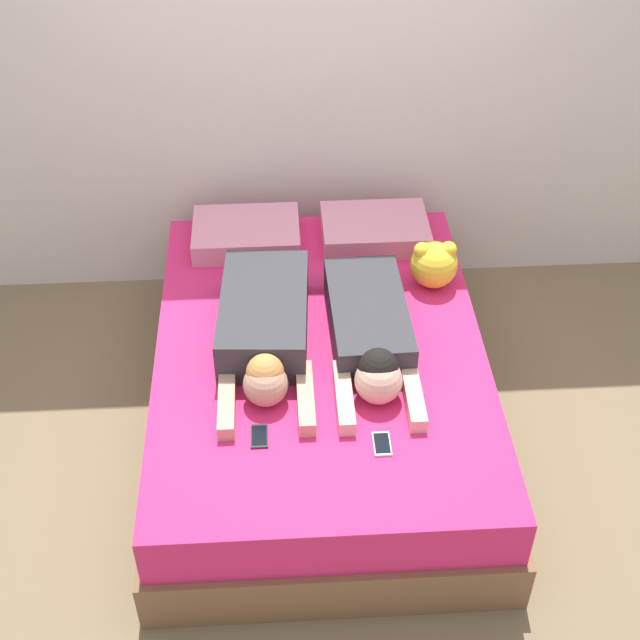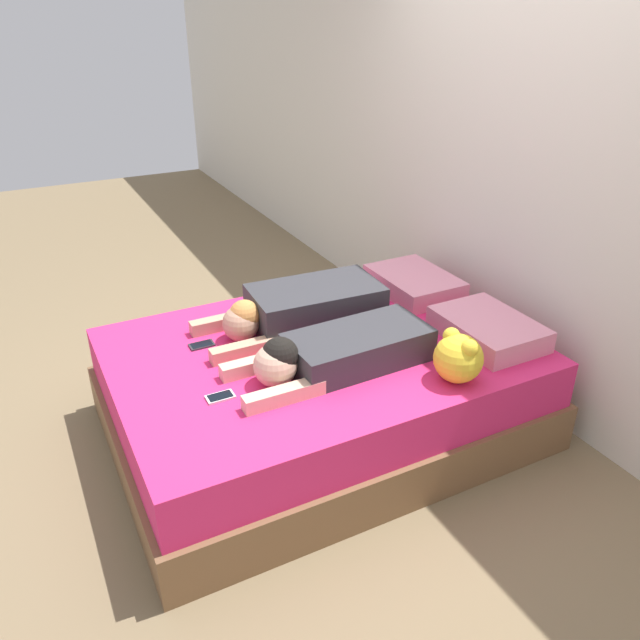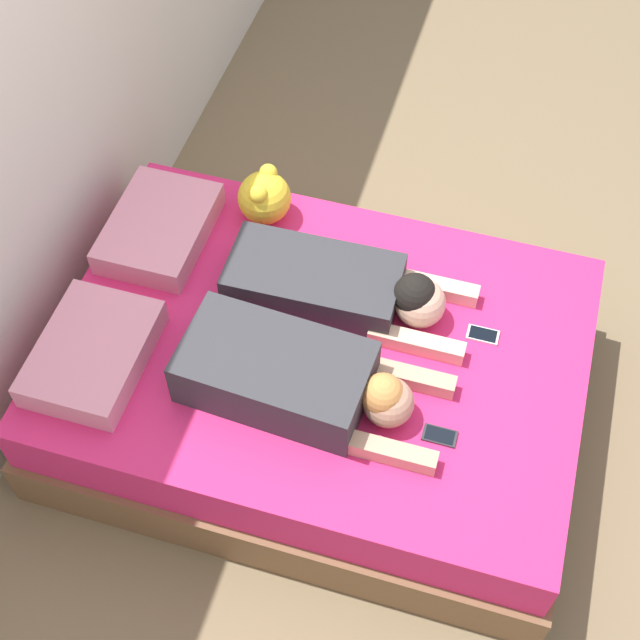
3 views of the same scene
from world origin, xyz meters
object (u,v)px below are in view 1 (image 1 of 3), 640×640
bed (320,386)px  pillow_head_left (246,234)px  cell_phone_left (259,436)px  cell_phone_right (382,444)px  plush_toy (434,263)px  person_left (265,328)px  person_right (371,334)px  pillow_head_right (375,229)px

bed → pillow_head_left: (-0.34, 0.82, 0.32)m
cell_phone_left → cell_phone_right: 0.50m
cell_phone_left → plush_toy: size_ratio=0.52×
person_left → pillow_head_left: bearing=96.2°
person_right → cell_phone_right: person_right is taller
pillow_head_right → pillow_head_left: bearing=180.0°
person_left → person_right: bearing=-6.3°
bed → pillow_head_left: bearing=112.3°
plush_toy → cell_phone_right: bearing=-109.4°
pillow_head_left → cell_phone_right: 1.53m
bed → person_left: bearing=177.3°
bed → pillow_head_right: size_ratio=3.92×
cell_phone_left → cell_phone_right: (0.49, -0.07, 0.00)m
cell_phone_right → pillow_head_left: bearing=111.0°
pillow_head_right → person_right: bearing=-97.3°
person_left → person_right: size_ratio=1.01×
bed → cell_phone_left: 0.67m
pillow_head_left → person_left: (0.09, -0.81, 0.05)m
plush_toy → person_left: bearing=-153.7°
pillow_head_left → pillow_head_right: (0.67, 0.00, 0.00)m
bed → person_right: bearing=-10.2°
pillow_head_right → plush_toy: size_ratio=2.26×
pillow_head_right → person_right: size_ratio=0.54×
pillow_head_left → cell_phone_right: size_ratio=4.32×
pillow_head_right → plush_toy: bearing=-58.4°
cell_phone_left → person_right: bearing=44.8°
person_left → cell_phone_right: size_ratio=8.04×
pillow_head_right → person_right: (-0.11, -0.86, 0.03)m
cell_phone_right → plush_toy: plush_toy is taller
cell_phone_left → pillow_head_left: bearing=92.3°
pillow_head_left → person_right: person_right is taller
person_left → plush_toy: (0.83, 0.41, 0.02)m
person_right → cell_phone_left: (-0.51, -0.50, -0.08)m
person_left → cell_phone_left: (-0.03, -0.55, -0.10)m
bed → pillow_head_left: size_ratio=3.92×
bed → pillow_head_left: 0.94m
person_left → cell_phone_left: 0.56m
pillow_head_right → person_left: (-0.58, -0.81, 0.05)m
pillow_head_left → cell_phone_left: 1.36m
pillow_head_left → plush_toy: (0.91, -0.40, 0.06)m
person_right → plush_toy: 0.58m
person_right → person_left: bearing=173.7°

